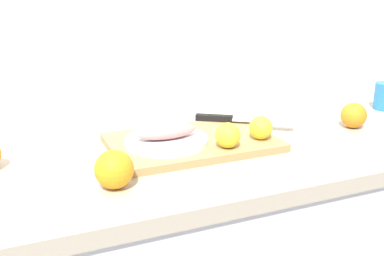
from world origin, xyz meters
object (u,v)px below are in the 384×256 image
Objects in this scene: cutting_board at (192,142)px; lemon_0 at (261,128)px; fish_fillet at (166,131)px; chef_knife at (232,119)px; white_plate at (166,141)px.

cutting_board is 6.96× the size of lemon_0.
cutting_board is 0.09m from fish_fillet.
cutting_board is 2.69× the size of fish_fillet.
fish_fillet is 0.62× the size of chef_knife.
fish_fillet is at bearing -173.46° from cutting_board.
white_plate is 0.26m from chef_knife.
lemon_0 is (0.24, -0.06, -0.00)m from fish_fillet.
chef_knife is (0.24, 0.10, -0.02)m from fish_fillet.
white_plate is 1.33× the size of fish_fillet.
cutting_board is 2.02× the size of white_plate.
white_plate reaches higher than cutting_board.
cutting_board is 0.08m from white_plate.
lemon_0 is (-0.00, -0.16, 0.02)m from chef_knife.
fish_fillet reaches higher than chef_knife.
cutting_board is at bearing 6.54° from white_plate.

